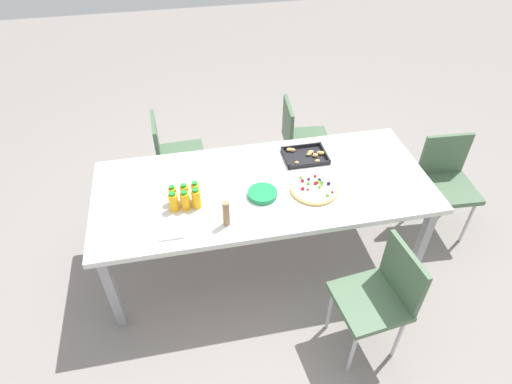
# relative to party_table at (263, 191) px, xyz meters

# --- Properties ---
(ground_plane) EXTENTS (12.00, 12.00, 0.00)m
(ground_plane) POSITION_rel_party_table_xyz_m (0.00, 0.00, -0.69)
(ground_plane) COLOR gray
(party_table) EXTENTS (2.33, 0.98, 0.74)m
(party_table) POSITION_rel_party_table_xyz_m (0.00, 0.00, 0.00)
(party_table) COLOR silver
(party_table) RESTS_ON ground_plane
(chair_end) EXTENTS (0.43, 0.43, 0.83)m
(chair_end) POSITION_rel_party_table_xyz_m (1.50, 0.07, -0.19)
(chair_end) COLOR #4C6B4C
(chair_end) RESTS_ON ground_plane
(chair_far_right) EXTENTS (0.43, 0.43, 0.83)m
(chair_far_right) POSITION_rel_party_table_xyz_m (0.52, 0.86, -0.19)
(chair_far_right) COLOR #4C6B4C
(chair_far_right) RESTS_ON ground_plane
(chair_near_right) EXTENTS (0.44, 0.44, 0.83)m
(chair_near_right) POSITION_rel_party_table_xyz_m (0.55, -0.85, -0.19)
(chair_near_right) COLOR #4C6B4C
(chair_near_right) RESTS_ON ground_plane
(chair_far_left) EXTENTS (0.41, 0.41, 0.83)m
(chair_far_left) POSITION_rel_party_table_xyz_m (-0.61, 0.84, -0.19)
(chair_far_left) COLOR #4C6B4C
(chair_far_left) RESTS_ON ground_plane
(juice_bottle_0) EXTENTS (0.06, 0.06, 0.14)m
(juice_bottle_0) POSITION_rel_party_table_xyz_m (-0.62, -0.13, 0.12)
(juice_bottle_0) COLOR #F9AB14
(juice_bottle_0) RESTS_ON party_table
(juice_bottle_1) EXTENTS (0.06, 0.06, 0.14)m
(juice_bottle_1) POSITION_rel_party_table_xyz_m (-0.54, -0.13, 0.12)
(juice_bottle_1) COLOR #F8AB14
(juice_bottle_1) RESTS_ON party_table
(juice_bottle_2) EXTENTS (0.06, 0.06, 0.15)m
(juice_bottle_2) POSITION_rel_party_table_xyz_m (-0.47, -0.13, 0.13)
(juice_bottle_2) COLOR #F9AF14
(juice_bottle_2) RESTS_ON party_table
(juice_bottle_3) EXTENTS (0.05, 0.05, 0.14)m
(juice_bottle_3) POSITION_rel_party_table_xyz_m (-0.62, -0.06, 0.12)
(juice_bottle_3) COLOR #FAAE14
(juice_bottle_3) RESTS_ON party_table
(juice_bottle_4) EXTENTS (0.06, 0.06, 0.14)m
(juice_bottle_4) POSITION_rel_party_table_xyz_m (-0.54, -0.06, 0.12)
(juice_bottle_4) COLOR #FAAD14
(juice_bottle_4) RESTS_ON party_table
(juice_bottle_5) EXTENTS (0.05, 0.05, 0.15)m
(juice_bottle_5) POSITION_rel_party_table_xyz_m (-0.47, -0.06, 0.13)
(juice_bottle_5) COLOR #F8AC14
(juice_bottle_5) RESTS_ON party_table
(fruit_pizza) EXTENTS (0.33, 0.33, 0.05)m
(fruit_pizza) POSITION_rel_party_table_xyz_m (0.33, -0.13, 0.07)
(fruit_pizza) COLOR tan
(fruit_pizza) RESTS_ON party_table
(snack_tray) EXTENTS (0.32, 0.25, 0.04)m
(snack_tray) POSITION_rel_party_table_xyz_m (0.38, 0.25, 0.07)
(snack_tray) COLOR black
(snack_tray) RESTS_ON party_table
(plate_stack) EXTENTS (0.20, 0.20, 0.03)m
(plate_stack) POSITION_rel_party_table_xyz_m (-0.03, -0.11, 0.07)
(plate_stack) COLOR #1E8C4C
(plate_stack) RESTS_ON party_table
(napkin_stack) EXTENTS (0.15, 0.15, 0.01)m
(napkin_stack) POSITION_rel_party_table_xyz_m (-0.65, -0.32, 0.06)
(napkin_stack) COLOR white
(napkin_stack) RESTS_ON party_table
(cardboard_tube) EXTENTS (0.04, 0.04, 0.18)m
(cardboard_tube) POSITION_rel_party_table_xyz_m (-0.30, -0.33, 0.15)
(cardboard_tube) COLOR #9E7A56
(cardboard_tube) RESTS_ON party_table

